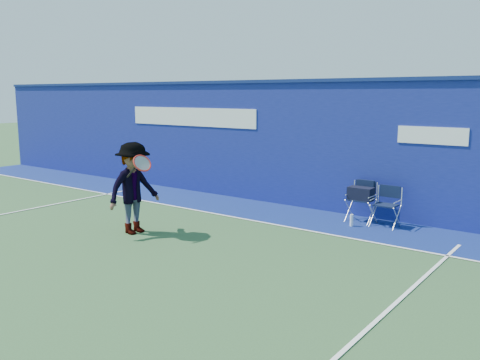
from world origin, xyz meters
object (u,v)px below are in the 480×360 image
Objects in this scene: directors_chair_right at (385,214)px; water_bottle at (352,220)px; tennis_player at (134,188)px; directors_chair_left at (361,204)px.

directors_chair_right is 0.71m from water_bottle.
tennis_player reaches higher than water_bottle.
directors_chair_left is 4.83m from tennis_player.
directors_chair_right reaches higher than water_bottle.
directors_chair_right is 5.18m from tennis_player.
water_bottle is 0.14× the size of tennis_player.
water_bottle is 4.51m from tennis_player.
directors_chair_left is 0.49× the size of tennis_player.
tennis_player reaches higher than directors_chair_left.
tennis_player is at bearing -137.68° from directors_chair_right.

